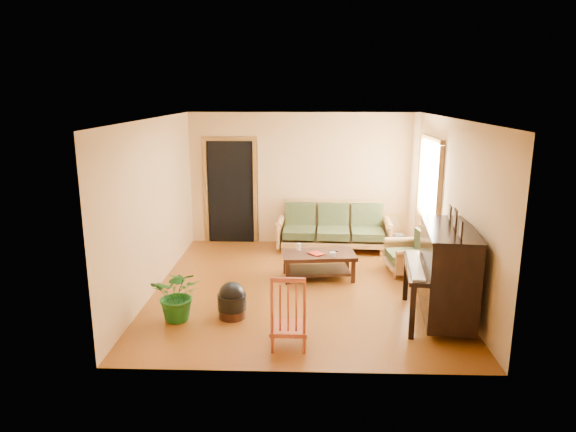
{
  "coord_description": "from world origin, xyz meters",
  "views": [
    {
      "loc": [
        0.05,
        -7.55,
        2.98
      ],
      "look_at": [
        -0.22,
        0.2,
        1.1
      ],
      "focal_mm": 32.0,
      "sensor_mm": 36.0,
      "label": 1
    }
  ],
  "objects_px": {
    "piano": "(447,275)",
    "armchair": "(407,251)",
    "red_chair": "(289,310)",
    "potted_plant": "(178,294)",
    "coffee_table": "(318,265)",
    "sofa": "(333,227)",
    "ceramic_crock": "(399,241)",
    "footstool": "(232,304)"
  },
  "relations": [
    {
      "from": "armchair",
      "to": "ceramic_crock",
      "type": "relative_size",
      "value": 2.99
    },
    {
      "from": "sofa",
      "to": "coffee_table",
      "type": "bearing_deg",
      "value": -99.06
    },
    {
      "from": "piano",
      "to": "potted_plant",
      "type": "distance_m",
      "value": 3.56
    },
    {
      "from": "footstool",
      "to": "red_chair",
      "type": "distance_m",
      "value": 1.15
    },
    {
      "from": "sofa",
      "to": "footstool",
      "type": "bearing_deg",
      "value": -113.48
    },
    {
      "from": "sofa",
      "to": "red_chair",
      "type": "bearing_deg",
      "value": -98.01
    },
    {
      "from": "armchair",
      "to": "red_chair",
      "type": "xyz_separation_m",
      "value": [
        -1.89,
        -2.63,
        0.08
      ]
    },
    {
      "from": "armchair",
      "to": "red_chair",
      "type": "relative_size",
      "value": 0.83
    },
    {
      "from": "red_chair",
      "to": "potted_plant",
      "type": "height_order",
      "value": "red_chair"
    },
    {
      "from": "sofa",
      "to": "piano",
      "type": "distance_m",
      "value": 3.38
    },
    {
      "from": "red_chair",
      "to": "sofa",
      "type": "bearing_deg",
      "value": 80.08
    },
    {
      "from": "armchair",
      "to": "red_chair",
      "type": "distance_m",
      "value": 3.24
    },
    {
      "from": "footstool",
      "to": "ceramic_crock",
      "type": "relative_size",
      "value": 1.51
    },
    {
      "from": "red_chair",
      "to": "ceramic_crock",
      "type": "distance_m",
      "value": 4.61
    },
    {
      "from": "piano",
      "to": "armchair",
      "type": "bearing_deg",
      "value": 102.21
    },
    {
      "from": "armchair",
      "to": "piano",
      "type": "distance_m",
      "value": 1.86
    },
    {
      "from": "piano",
      "to": "potted_plant",
      "type": "relative_size",
      "value": 1.97
    },
    {
      "from": "sofa",
      "to": "armchair",
      "type": "bearing_deg",
      "value": -44.64
    },
    {
      "from": "armchair",
      "to": "piano",
      "type": "height_order",
      "value": "piano"
    },
    {
      "from": "sofa",
      "to": "piano",
      "type": "bearing_deg",
      "value": -64.18
    },
    {
      "from": "sofa",
      "to": "ceramic_crock",
      "type": "relative_size",
      "value": 8.29
    },
    {
      "from": "armchair",
      "to": "coffee_table",
      "type": "bearing_deg",
      "value": -174.85
    },
    {
      "from": "coffee_table",
      "to": "piano",
      "type": "height_order",
      "value": "piano"
    },
    {
      "from": "piano",
      "to": "sofa",
      "type": "bearing_deg",
      "value": 120.32
    },
    {
      "from": "piano",
      "to": "potted_plant",
      "type": "xyz_separation_m",
      "value": [
        -3.55,
        -0.12,
        -0.27
      ]
    },
    {
      "from": "footstool",
      "to": "armchair",
      "type": "bearing_deg",
      "value": 34.58
    },
    {
      "from": "piano",
      "to": "footstool",
      "type": "distance_m",
      "value": 2.89
    },
    {
      "from": "piano",
      "to": "footstool",
      "type": "xyz_separation_m",
      "value": [
        -2.85,
        -0.01,
        -0.45
      ]
    },
    {
      "from": "sofa",
      "to": "potted_plant",
      "type": "relative_size",
      "value": 2.94
    },
    {
      "from": "red_chair",
      "to": "ceramic_crock",
      "type": "bearing_deg",
      "value": 64.42
    },
    {
      "from": "sofa",
      "to": "potted_plant",
      "type": "xyz_separation_m",
      "value": [
        -2.22,
        -3.22,
        -0.1
      ]
    },
    {
      "from": "red_chair",
      "to": "footstool",
      "type": "bearing_deg",
      "value": 136.36
    },
    {
      "from": "armchair",
      "to": "piano",
      "type": "xyz_separation_m",
      "value": [
        0.17,
        -1.84,
        0.25
      ]
    },
    {
      "from": "footstool",
      "to": "ceramic_crock",
      "type": "xyz_separation_m",
      "value": [
        2.83,
        3.34,
        -0.06
      ]
    },
    {
      "from": "armchair",
      "to": "ceramic_crock",
      "type": "bearing_deg",
      "value": 78.52
    },
    {
      "from": "ceramic_crock",
      "to": "potted_plant",
      "type": "height_order",
      "value": "potted_plant"
    },
    {
      "from": "coffee_table",
      "to": "armchair",
      "type": "relative_size",
      "value": 1.52
    },
    {
      "from": "coffee_table",
      "to": "ceramic_crock",
      "type": "xyz_separation_m",
      "value": [
        1.63,
        1.79,
        -0.08
      ]
    },
    {
      "from": "piano",
      "to": "red_chair",
      "type": "bearing_deg",
      "value": -151.91
    },
    {
      "from": "ceramic_crock",
      "to": "sofa",
      "type": "bearing_deg",
      "value": -170.01
    },
    {
      "from": "armchair",
      "to": "piano",
      "type": "relative_size",
      "value": 0.54
    },
    {
      "from": "sofa",
      "to": "coffee_table",
      "type": "relative_size",
      "value": 1.83
    }
  ]
}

